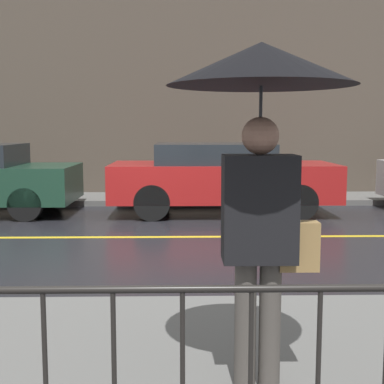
{
  "coord_description": "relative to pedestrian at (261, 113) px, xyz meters",
  "views": [
    {
      "loc": [
        0.47,
        -8.47,
        1.74
      ],
      "look_at": [
        0.61,
        -1.75,
        0.94
      ],
      "focal_mm": 50.0,
      "sensor_mm": 36.0,
      "label": 1
    }
  ],
  "objects": [
    {
      "name": "ground_plane",
      "position": [
        -0.94,
        5.3,
        -1.83
      ],
      "size": [
        80.0,
        80.0,
        0.0
      ],
      "primitive_type": "plane",
      "color": "black"
    },
    {
      "name": "sidewalk_far",
      "position": [
        -0.94,
        9.58,
        -1.77
      ],
      "size": [
        28.0,
        1.68,
        0.12
      ],
      "color": "#60605E",
      "rests_on": "ground_plane"
    },
    {
      "name": "sidewalk_near",
      "position": [
        -0.94,
        0.39,
        -1.77
      ],
      "size": [
        28.0,
        2.92,
        0.12
      ],
      "color": "#60605E",
      "rests_on": "ground_plane"
    },
    {
      "name": "building_storefront",
      "position": [
        -0.94,
        10.57,
        0.82
      ],
      "size": [
        28.0,
        0.3,
        5.3
      ],
      "color": "#4C4238",
      "rests_on": "ground_plane"
    },
    {
      "name": "railing_foreground",
      "position": [
        -0.94,
        -0.82,
        -1.14
      ],
      "size": [
        12.0,
        0.04,
        0.91
      ],
      "color": "black",
      "rests_on": "sidewalk_near"
    },
    {
      "name": "car_red",
      "position": [
        0.35,
        7.71,
        -1.07
      ],
      "size": [
        4.53,
        1.93,
        1.44
      ],
      "color": "maroon",
      "rests_on": "ground_plane"
    },
    {
      "name": "lane_marking",
      "position": [
        -0.94,
        5.3,
        -1.83
      ],
      "size": [
        25.2,
        0.12,
        0.01
      ],
      "color": "gold",
      "rests_on": "ground_plane"
    },
    {
      "name": "pedestrian",
      "position": [
        0.0,
        0.0,
        0.0
      ],
      "size": [
        1.12,
        1.12,
        2.12
      ],
      "rotation": [
        0.0,
        0.0,
        3.14
      ],
      "color": "#4C4742",
      "rests_on": "sidewalk_near"
    }
  ]
}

